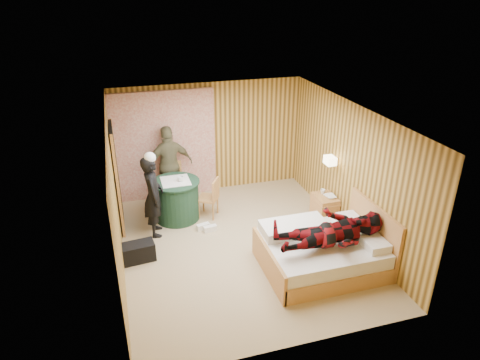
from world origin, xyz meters
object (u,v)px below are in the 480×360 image
object	(u,v)px
bed	(322,251)
round_table	(177,199)
wall_lamp	(330,160)
chair_near	(211,195)
man_at_table	(170,165)
woman_standing	(153,196)
chair_far	(172,179)
duffel_bag	(138,252)
nightstand	(324,208)
man_on_bed	(333,225)

from	to	relation	value
bed	round_table	world-z (taller)	bed
bed	wall_lamp	bearing A→B (deg)	60.92
chair_near	man_at_table	distance (m)	1.21
wall_lamp	chair_near	size ratio (longest dim) A/B	0.31
man_at_table	woman_standing	bearing A→B (deg)	60.25
chair_far	duffel_bag	distance (m)	2.25
wall_lamp	chair_far	xyz separation A→B (m)	(-2.86, 1.65, -0.76)
bed	chair_near	world-z (taller)	bed
nightstand	duffel_bag	bearing A→B (deg)	-174.71
nightstand	woman_standing	xyz separation A→B (m)	(-3.32, 0.47, 0.52)
nightstand	wall_lamp	bearing A→B (deg)	31.87
chair_near	nightstand	bearing A→B (deg)	100.29
wall_lamp	man_on_bed	world-z (taller)	man_on_bed
nightstand	man_on_bed	size ratio (longest dim) A/B	0.32
wall_lamp	man_on_bed	xyz separation A→B (m)	(-0.77, -1.66, -0.35)
woman_standing	man_at_table	world-z (taller)	man_at_table
chair_far	man_on_bed	size ratio (longest dim) A/B	0.53
nightstand	duffel_bag	distance (m)	3.75
wall_lamp	round_table	xyz separation A→B (m)	(-2.88, 0.90, -0.87)
chair_near	man_on_bed	distance (m)	2.85
bed	duffel_bag	size ratio (longest dim) A/B	3.37
bed	round_table	bearing A→B (deg)	131.83
woman_standing	bed	bearing A→B (deg)	-122.52
nightstand	chair_far	world-z (taller)	chair_far
wall_lamp	woman_standing	bearing A→B (deg)	172.56
chair_near	woman_standing	size ratio (longest dim) A/B	0.53
nightstand	chair_near	distance (m)	2.30
man_on_bed	woman_standing	bearing A→B (deg)	141.05
woman_standing	duffel_bag	bearing A→B (deg)	156.86
chair_far	man_at_table	world-z (taller)	man_at_table
bed	nightstand	size ratio (longest dim) A/B	3.49
round_table	man_at_table	world-z (taller)	man_at_table
chair_near	man_on_bed	xyz separation A→B (m)	(1.42, -2.43, 0.46)
bed	chair_near	xyz separation A→B (m)	(-1.40, 2.20, 0.19)
wall_lamp	duffel_bag	distance (m)	3.96
woman_standing	man_on_bed	xyz separation A→B (m)	(2.59, -2.10, 0.15)
chair_near	duffel_bag	world-z (taller)	chair_near
nightstand	woman_standing	bearing A→B (deg)	172.01
bed	chair_far	bearing A→B (deg)	123.89
wall_lamp	man_on_bed	bearing A→B (deg)	-115.02
nightstand	woman_standing	size ratio (longest dim) A/B	0.35
wall_lamp	chair_far	distance (m)	3.39
wall_lamp	man_at_table	bearing A→B (deg)	149.47
bed	chair_far	xyz separation A→B (m)	(-2.07, 3.08, 0.24)
chair_near	round_table	bearing A→B (deg)	-69.59
nightstand	man_on_bed	distance (m)	1.91
man_at_table	wall_lamp	bearing A→B (deg)	140.80
duffel_bag	nightstand	bearing A→B (deg)	-0.76
round_table	chair_far	size ratio (longest dim) A/B	1.03
duffel_bag	man_at_table	world-z (taller)	man_at_table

